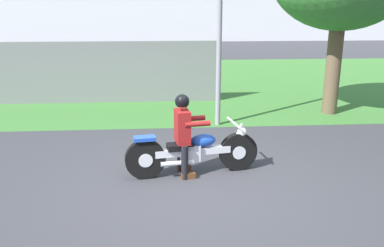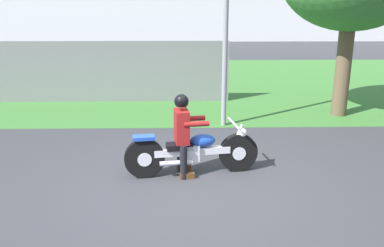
# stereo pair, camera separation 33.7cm
# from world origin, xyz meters

# --- Properties ---
(ground) EXTENTS (120.00, 120.00, 0.00)m
(ground) POSITION_xyz_m (0.00, 0.00, 0.00)
(ground) COLOR #38383D
(grass_verge) EXTENTS (60.00, 12.00, 0.01)m
(grass_verge) POSITION_xyz_m (0.00, 9.33, 0.00)
(grass_verge) COLOR #3D7533
(grass_verge) RESTS_ON ground
(motorcycle_lead) EXTENTS (2.30, 0.70, 0.90)m
(motorcycle_lead) POSITION_xyz_m (0.05, 0.63, 0.41)
(motorcycle_lead) COLOR black
(motorcycle_lead) RESTS_ON ground
(rider_lead) EXTENTS (0.60, 0.52, 1.42)m
(rider_lead) POSITION_xyz_m (-0.12, 0.61, 0.83)
(rider_lead) COLOR black
(rider_lead) RESTS_ON ground
(fence_segment) EXTENTS (7.00, 0.06, 1.80)m
(fence_segment) POSITION_xyz_m (-2.25, 6.11, 0.90)
(fence_segment) COLOR slate
(fence_segment) RESTS_ON ground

